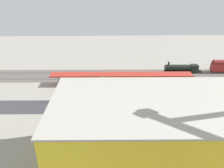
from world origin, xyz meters
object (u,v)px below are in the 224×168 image
at_px(parked_car_1, 221,108).
at_px(parked_car_2, 200,109).
at_px(parked_car_4, 150,110).
at_px(parked_car_5, 125,110).
at_px(box_truck_0, 109,116).
at_px(street_tree_2, 103,86).
at_px(platform_canopy_near, 121,74).
at_px(construction_building, 149,134).
at_px(traffic_light, 61,90).
at_px(street_tree_1, 200,87).
at_px(street_tree_0, 173,86).
at_px(parked_car_3, 176,109).
at_px(locomotive, 183,69).

xyz_separation_m(parked_car_1, parked_car_2, (7.28, 0.57, -0.04)).
height_order(parked_car_2, parked_car_4, parked_car_4).
relative_size(parked_car_5, box_truck_0, 0.49).
xyz_separation_m(parked_car_1, parked_car_4, (23.54, 0.35, -0.02)).
xyz_separation_m(box_truck_0, street_tree_2, (1.99, -13.21, 3.72)).
height_order(platform_canopy_near, parked_car_1, platform_canopy_near).
height_order(parked_car_2, construction_building, construction_building).
xyz_separation_m(platform_canopy_near, traffic_light, (21.75, 13.26, 0.18)).
distance_m(parked_car_5, street_tree_1, 28.30).
bearing_deg(street_tree_2, platform_canopy_near, -119.86).
bearing_deg(parked_car_5, platform_canopy_near, -90.21).
height_order(parked_car_2, street_tree_0, street_tree_0).
bearing_deg(parked_car_3, street_tree_2, -19.22).
distance_m(box_truck_0, traffic_light, 20.95).
xyz_separation_m(locomotive, parked_car_4, (21.01, 33.15, -1.07)).
bearing_deg(construction_building, parked_car_4, -101.11).
height_order(construction_building, street_tree_2, construction_building).
bearing_deg(parked_car_4, parked_car_3, -177.93).
bearing_deg(locomotive, traffic_light, 26.06).
relative_size(platform_canopy_near, construction_building, 1.37).
xyz_separation_m(parked_car_3, street_tree_2, (24.08, -8.40, 4.59)).
relative_size(platform_canopy_near, parked_car_3, 12.40).
distance_m(parked_car_2, construction_building, 30.95).
xyz_separation_m(locomotive, parked_car_5, (29.08, 32.84, -1.13)).
relative_size(parked_car_2, box_truck_0, 0.55).
xyz_separation_m(parked_car_4, construction_building, (4.69, 21.79, 7.30)).
height_order(parked_car_3, street_tree_1, street_tree_1).
bearing_deg(parked_car_3, locomotive, -110.55).
bearing_deg(traffic_light, street_tree_0, 179.75).
xyz_separation_m(parked_car_2, parked_car_4, (16.26, -0.22, 0.02)).
bearing_deg(traffic_light, parked_car_1, 171.48).
bearing_deg(parked_car_2, box_truck_0, 8.22).
relative_size(parked_car_5, street_tree_0, 0.50).
bearing_deg(parked_car_1, parked_car_2, 4.47).
distance_m(street_tree_1, street_tree_2, 34.25).
xyz_separation_m(box_truck_0, traffic_light, (16.34, -12.83, 2.63)).
relative_size(parked_car_4, street_tree_2, 0.54).
xyz_separation_m(parked_car_1, street_tree_1, (4.68, -7.63, 4.03)).
xyz_separation_m(platform_canopy_near, street_tree_0, (-17.24, 13.43, 1.13)).
height_order(locomotive, street_tree_0, street_tree_0).
height_order(parked_car_1, street_tree_0, street_tree_0).
distance_m(box_truck_0, street_tree_2, 13.87).
relative_size(parked_car_1, parked_car_4, 1.02).
distance_m(parked_car_4, parked_car_5, 8.07).
height_order(construction_building, street_tree_0, construction_building).
relative_size(parked_car_2, street_tree_0, 0.56).
bearing_deg(locomotive, parked_car_4, 57.64).
bearing_deg(street_tree_0, locomotive, -115.21).
xyz_separation_m(locomotive, parked_car_3, (12.31, 32.84, -1.00)).
bearing_deg(street_tree_1, parked_car_3, 37.05).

